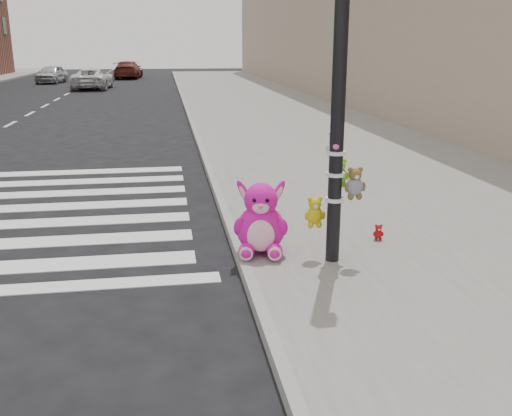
{
  "coord_description": "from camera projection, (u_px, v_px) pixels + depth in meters",
  "views": [
    {
      "loc": [
        0.7,
        -4.36,
        2.63
      ],
      "look_at": [
        1.72,
        2.06,
        0.75
      ],
      "focal_mm": 40.0,
      "sensor_mm": 36.0,
      "label": 1
    }
  ],
  "objects": [
    {
      "name": "ground",
      "position": [
        92.0,
        371.0,
        4.77
      ],
      "size": [
        120.0,
        120.0,
        0.0
      ],
      "primitive_type": "plane",
      "color": "black",
      "rests_on": "ground"
    },
    {
      "name": "sidewalk_near",
      "position": [
        332.0,
        145.0,
        14.98
      ],
      "size": [
        7.0,
        80.0,
        0.14
      ],
      "primitive_type": "cube",
      "color": "slate",
      "rests_on": "ground"
    },
    {
      "name": "curb_edge",
      "position": [
        201.0,
        148.0,
        14.47
      ],
      "size": [
        0.12,
        80.0,
        0.15
      ],
      "primitive_type": "cube",
      "color": "gray",
      "rests_on": "ground"
    },
    {
      "name": "signal_pole",
      "position": [
        338.0,
        118.0,
        6.37
      ],
      "size": [
        0.68,
        0.48,
        4.0
      ],
      "color": "black",
      "rests_on": "sidewalk_near"
    },
    {
      "name": "pink_bunny",
      "position": [
        261.0,
        223.0,
        6.95
      ],
      "size": [
        0.68,
        0.76,
        0.94
      ],
      "rotation": [
        0.0,
        0.0,
        -0.18
      ],
      "color": "#DF12A2",
      "rests_on": "sidewalk_near"
    },
    {
      "name": "red_teddy",
      "position": [
        378.0,
        232.0,
        7.48
      ],
      "size": [
        0.16,
        0.12,
        0.21
      ],
      "primitive_type": null,
      "rotation": [
        0.0,
        0.0,
        -0.11
      ],
      "color": "#AB1113",
      "rests_on": "sidewalk_near"
    },
    {
      "name": "car_white_near",
      "position": [
        93.0,
        79.0,
        33.99
      ],
      "size": [
        2.22,
        4.47,
        1.22
      ],
      "primitive_type": "imported",
      "rotation": [
        0.0,
        0.0,
        3.1
      ],
      "color": "silver",
      "rests_on": "ground"
    },
    {
      "name": "car_maroon_near",
      "position": [
        128.0,
        70.0,
        44.29
      ],
      "size": [
        2.18,
        4.67,
        1.32
      ],
      "primitive_type": "imported",
      "rotation": [
        0.0,
        0.0,
        3.07
      ],
      "color": "maroon",
      "rests_on": "ground"
    },
    {
      "name": "car_silver_deep",
      "position": [
        51.0,
        74.0,
        39.08
      ],
      "size": [
        1.87,
        3.73,
        1.22
      ],
      "primitive_type": "imported",
      "rotation": [
        0.0,
        0.0,
        -0.12
      ],
      "color": "#B6B7BC",
      "rests_on": "ground"
    }
  ]
}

